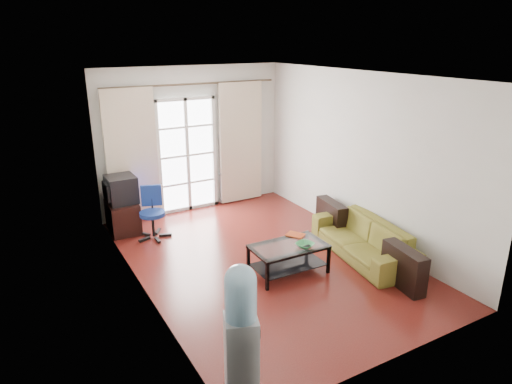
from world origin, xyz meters
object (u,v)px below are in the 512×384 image
coffee_table (289,255)px  crt_tv (120,189)px  sofa (363,239)px  task_chair (153,223)px  tv_stand (123,217)px  water_cooler (241,334)px

coffee_table → crt_tv: (-1.64, 2.65, 0.48)m
sofa → crt_tv: size_ratio=3.86×
crt_tv → task_chair: crt_tv is taller
coffee_table → tv_stand: 3.12m
crt_tv → water_cooler: (-0.07, -4.47, -0.02)m
crt_tv → task_chair: bearing=-55.0°
coffee_table → water_cooler: 2.54m
water_cooler → sofa: bearing=50.3°
tv_stand → water_cooler: bearing=-89.1°
task_chair → sofa: bearing=-23.2°
sofa → water_cooler: 3.47m
tv_stand → task_chair: bearing=-52.3°
task_chair → water_cooler: water_cooler is taller
crt_tv → task_chair: 0.80m
sofa → crt_tv: (-2.92, 2.76, 0.47)m
sofa → tv_stand: bearing=-124.5°
tv_stand → task_chair: task_chair is taller
crt_tv → task_chair: (0.37, -0.51, -0.50)m
crt_tv → water_cooler: 4.47m
sofa → tv_stand: size_ratio=2.82×
sofa → water_cooler: bearing=-51.3°
task_chair → water_cooler: 4.02m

